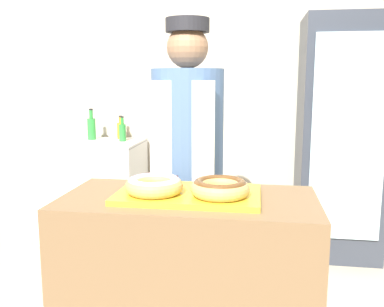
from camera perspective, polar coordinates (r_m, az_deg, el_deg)
The scene contains 13 objects.
wall_back at distance 3.96m, azimuth 4.55°, elevation 8.66°, with size 8.00×0.06×2.70m.
display_counter at distance 2.09m, azimuth -0.44°, elevation -17.97°, with size 1.14×0.57×0.91m.
serving_tray at distance 1.91m, azimuth -0.46°, elevation -5.47°, with size 0.63×0.39×0.02m.
donut_light_glaze at distance 1.88m, azimuth -5.07°, elevation -4.16°, with size 0.25×0.25×0.07m.
donut_chocolate_glaze at distance 1.83m, azimuth 3.75°, elevation -4.50°, with size 0.25×0.25×0.07m.
brownie_back_left at distance 2.06m, azimuth -3.10°, elevation -3.58°, with size 0.08×0.08×0.03m.
brownie_back_right at distance 2.02m, azimuth 3.48°, elevation -3.82°, with size 0.08×0.08×0.03m.
baker_person at distance 2.47m, azimuth -0.59°, elevation -1.98°, with size 0.41×0.41×1.76m.
beverage_fridge at distance 3.66m, azimuth 19.09°, elevation 1.91°, with size 0.64×0.65×1.92m.
chest_freezer at distance 3.99m, azimuth -13.04°, elevation -4.68°, with size 0.87×0.59×0.89m.
bottle_green at distance 4.00m, azimuth -13.25°, elevation 3.38°, with size 0.07×0.07×0.28m.
bottle_green_b at distance 3.85m, azimuth -9.26°, elevation 2.90°, with size 0.06×0.06×0.22m.
bottle_orange at distance 4.00m, azimuth -9.47°, elevation 3.13°, with size 0.07×0.07×0.22m.
Camera 1 is at (0.30, -1.82, 1.43)m, focal length 40.00 mm.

